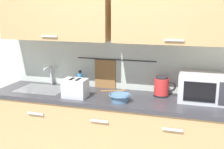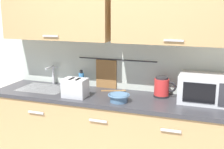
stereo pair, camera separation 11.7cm
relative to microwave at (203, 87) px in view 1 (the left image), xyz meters
The scene contains 10 objects.
counter_unit 1.11m from the microwave, behind, with size 2.53×0.64×0.90m.
back_wall_assembly 1.05m from the microwave, behind, with size 3.70×0.41×2.50m.
sink_faucet 1.73m from the microwave, behind, with size 0.09×0.17×0.22m.
microwave is the anchor object (origin of this frame).
electric_kettle 0.41m from the microwave, behind, with size 0.23×0.16×0.21m.
dish_soap_bottle 1.35m from the microwave, behind, with size 0.06×0.06×0.20m.
mug_near_sink 1.37m from the microwave, behind, with size 0.12×0.08×0.09m.
mixing_bowl 0.82m from the microwave, 160.82° to the right, with size 0.21×0.21×0.08m.
toaster 1.27m from the microwave, 168.16° to the right, with size 0.26×0.17×0.19m.
wooden_spoon 0.92m from the microwave, behind, with size 0.27×0.12×0.01m.
Camera 1 is at (0.87, -2.45, 1.79)m, focal length 46.68 mm.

